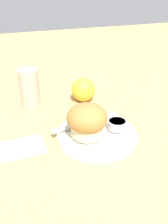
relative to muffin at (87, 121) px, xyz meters
The scene contains 9 objects.
ground_plane 0.07m from the muffin, 56.65° to the left, with size 3.00×3.00×0.00m, color tan.
plate 0.06m from the muffin, ahead, with size 0.20×0.20×0.02m.
muffin is the anchor object (origin of this frame).
cream_ramekin 0.09m from the muffin, ahead, with size 0.05×0.05×0.02m.
berry_pair 0.06m from the muffin, 43.79° to the left, with size 0.03×0.01×0.01m.
butter_knife 0.07m from the muffin, 68.76° to the left, with size 0.20×0.04×0.00m.
orange_fruit 0.24m from the muffin, 70.78° to the left, with size 0.08×0.08×0.08m.
juice_glass 0.27m from the muffin, 109.28° to the left, with size 0.06×0.06×0.12m.
folded_napkin 0.18m from the muffin, behind, with size 0.14×0.08×0.01m.
Camera 1 is at (-0.21, -0.50, 0.35)m, focal length 40.00 mm.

